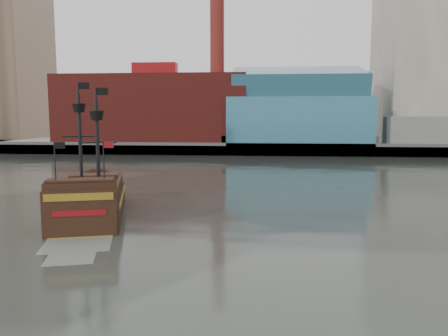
{
  "coord_description": "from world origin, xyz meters",
  "views": [
    {
      "loc": [
        2.39,
        -27.04,
        8.38
      ],
      "look_at": [
        -0.72,
        8.54,
        4.0
      ],
      "focal_mm": 35.0,
      "sensor_mm": 36.0,
      "label": 1
    }
  ],
  "objects": [
    {
      "name": "skyline",
      "position": [
        5.21,
        84.56,
        24.55
      ],
      "size": [
        149.0,
        45.0,
        62.0
      ],
      "color": "brown",
      "rests_on": "promenade_far"
    },
    {
      "name": "promenade_far",
      "position": [
        0.0,
        92.0,
        1.0
      ],
      "size": [
        220.0,
        60.0,
        2.0
      ],
      "primitive_type": "cube",
      "color": "slate",
      "rests_on": "ground"
    },
    {
      "name": "pirate_ship",
      "position": [
        -11.58,
        6.87,
        1.07
      ],
      "size": [
        8.8,
        16.5,
        11.84
      ],
      "rotation": [
        0.0,
        0.0,
        0.27
      ],
      "color": "black",
      "rests_on": "ground"
    },
    {
      "name": "seawall",
      "position": [
        0.0,
        62.5,
        1.3
      ],
      "size": [
        220.0,
        1.0,
        2.6
      ],
      "primitive_type": "cube",
      "color": "#4C4C49",
      "rests_on": "ground"
    },
    {
      "name": "ground",
      "position": [
        0.0,
        0.0,
        0.0
      ],
      "size": [
        400.0,
        400.0,
        0.0
      ],
      "primitive_type": "plane",
      "color": "#252823",
      "rests_on": "ground"
    }
  ]
}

